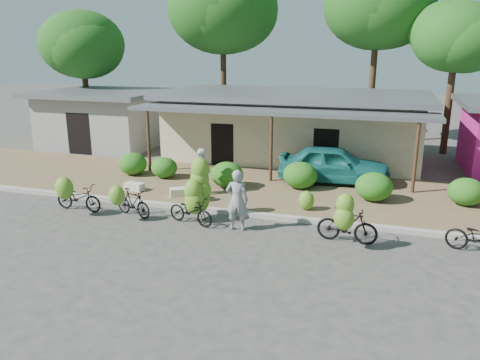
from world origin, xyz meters
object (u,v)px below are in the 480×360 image
object	(u,v)px
sack_far	(134,186)
sack_near	(182,192)
tree_back_left	(80,43)
bike_left	(130,201)
vendor	(237,200)
bike_far_left	(76,196)
bike_center	(196,197)
bystander	(202,171)
bike_right	(347,222)
teal_van	(334,164)
tree_near_right	(453,35)
tree_center_right	(375,4)
tree_far_center	(220,8)

from	to	relation	value
sack_far	sack_near	bearing A→B (deg)	-3.92
tree_back_left	bike_left	bearing A→B (deg)	-50.54
bike_left	vendor	size ratio (longest dim) A/B	0.84
bike_far_left	bike_center	distance (m)	4.32
bike_far_left	bystander	world-z (taller)	bystander
bike_far_left	bike_right	bearing A→B (deg)	-87.92
vendor	teal_van	xyz separation A→B (m)	(2.28, 5.91, -0.08)
tree_back_left	bike_far_left	size ratio (longest dim) A/B	4.22
bike_far_left	sack_far	xyz separation A→B (m)	(0.80, 2.52, -0.31)
bike_center	sack_far	xyz separation A→B (m)	(-3.49, 2.18, -0.57)
bike_left	sack_near	distance (m)	2.49
bike_left	tree_near_right	bearing A→B (deg)	-18.77
tree_near_right	bike_right	distance (m)	15.51
sack_far	tree_back_left	bearing A→B (deg)	132.04
tree_center_right	tree_near_right	size ratio (longest dim) A/B	1.30
bike_right	teal_van	size ratio (longest dim) A/B	0.40
sack_near	tree_center_right	bearing A→B (deg)	66.08
bike_left	sack_near	size ratio (longest dim) A/B	1.92
tree_back_left	bike_far_left	world-z (taller)	tree_back_left
tree_far_center	bike_center	xyz separation A→B (m)	(4.42, -15.08, -7.00)
tree_center_right	bike_center	distance (m)	17.69
bike_center	bike_right	size ratio (longest dim) A/B	1.17
bike_left	bystander	xyz separation A→B (m)	(1.41, 2.90, 0.43)
tree_back_left	bike_far_left	xyz separation A→B (m)	(8.12, -12.42, -5.21)
tree_far_center	sack_near	world-z (taller)	tree_far_center
tree_center_right	tree_back_left	bearing A→B (deg)	-168.37
tree_far_center	bike_far_left	distance (m)	17.05
teal_van	bike_far_left	bearing A→B (deg)	121.52
tree_far_center	teal_van	world-z (taller)	tree_far_center
tree_back_left	bike_left	distance (m)	16.86
bike_left	bike_right	size ratio (longest dim) A/B	0.91
tree_near_right	vendor	bearing A→B (deg)	-117.01
bike_far_left	tree_far_center	bearing A→B (deg)	3.25
bike_left	bike_center	size ratio (longest dim) A/B	0.78
vendor	teal_van	distance (m)	6.33
tree_center_right	teal_van	distance (m)	12.19
tree_center_right	teal_van	xyz separation A→B (m)	(-0.79, -9.97, -6.96)
bike_right	teal_van	bearing A→B (deg)	14.79
tree_center_right	sack_near	xyz separation A→B (m)	(-6.01, -13.54, -7.57)
bike_far_left	bike_left	size ratio (longest dim) A/B	1.12
tree_near_right	tree_back_left	bearing A→B (deg)	-175.92
bystander	teal_van	world-z (taller)	bystander
tree_far_center	tree_center_right	bearing A→B (deg)	3.18
tree_near_right	teal_van	bearing A→B (deg)	-121.02
vendor	tree_far_center	bearing A→B (deg)	-76.13
tree_far_center	bike_center	bearing A→B (deg)	-73.67
sack_far	teal_van	bearing A→B (deg)	25.19
tree_center_right	vendor	world-z (taller)	tree_center_right
bike_center	bike_left	bearing A→B (deg)	112.77
tree_near_right	bystander	size ratio (longest dim) A/B	4.49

